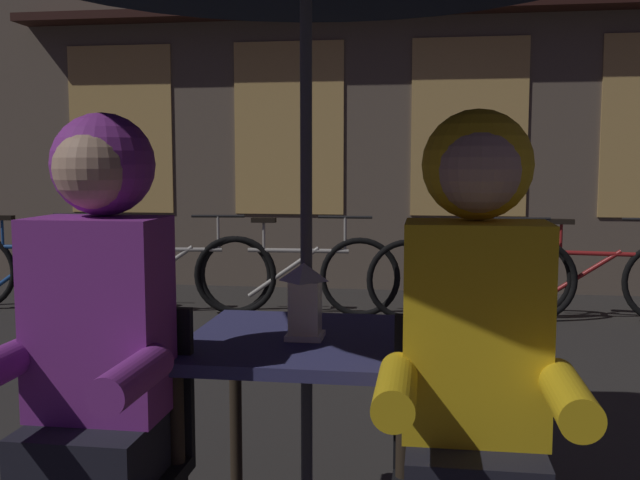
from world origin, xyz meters
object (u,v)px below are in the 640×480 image
object	(u,v)px
person_right_hooded	(476,341)
bicycle_third	(298,274)
bicycle_nearest	(36,270)
cafe_table	(307,369)
lantern	(304,299)
person_left_hooded	(95,328)
chair_left	(109,453)
bicycle_fourth	(471,278)
bicycle_fifth	(597,278)
bicycle_second	(172,273)
chair_right	(471,475)

from	to	relation	value
person_right_hooded	bicycle_third	world-z (taller)	person_right_hooded
bicycle_nearest	bicycle_third	bearing A→B (deg)	1.70
cafe_table	bicycle_nearest	size ratio (longest dim) A/B	0.44
person_right_hooded	bicycle_nearest	distance (m)	5.39
lantern	person_left_hooded	bearing A→B (deg)	-139.86
bicycle_nearest	bicycle_third	distance (m)	2.28
cafe_table	chair_left	distance (m)	0.62
person_right_hooded	bicycle_fourth	size ratio (longest dim) A/B	0.84
bicycle_third	bicycle_fifth	xyz separation A→B (m)	(2.40, 0.16, 0.00)
bicycle_fifth	bicycle_third	bearing A→B (deg)	-176.26
chair_left	bicycle_fifth	bearing A→B (deg)	62.94
lantern	bicycle_fourth	bearing A→B (deg)	79.26
bicycle_second	bicycle_fourth	xyz separation A→B (m)	(2.46, 0.08, 0.00)
chair_left	chair_right	world-z (taller)	same
bicycle_nearest	bicycle_fifth	bearing A→B (deg)	2.75
person_left_hooded	bicycle_fourth	xyz separation A→B (m)	(1.19, 4.17, -0.50)
person_right_hooded	lantern	bearing A→B (deg)	140.35
lantern	bicycle_second	bearing A→B (deg)	115.31
person_left_hooded	bicycle_third	xyz separation A→B (m)	(-0.22, 4.17, -0.50)
lantern	bicycle_fifth	size ratio (longest dim) A/B	0.14
lantern	person_left_hooded	distance (m)	0.62
lantern	person_right_hooded	distance (m)	0.63
person_left_hooded	chair_left	bearing A→B (deg)	90.00
chair_left	bicycle_nearest	xyz separation A→B (m)	(-2.50, 4.05, -0.14)
bicycle_third	bicycle_fourth	size ratio (longest dim) A/B	1.00
chair_right	bicycle_second	world-z (taller)	chair_right
chair_left	person_left_hooded	distance (m)	0.36
person_right_hooded	bicycle_third	bearing A→B (deg)	105.75
chair_left	bicycle_fifth	xyz separation A→B (m)	(2.18, 4.27, -0.14)
bicycle_third	bicycle_fifth	size ratio (longest dim) A/B	1.00
lantern	bicycle_fifth	world-z (taller)	lantern
lantern	bicycle_third	world-z (taller)	lantern
chair_right	bicycle_third	xyz separation A→B (m)	(-1.18, 4.12, -0.14)
lantern	person_left_hooded	xyz separation A→B (m)	(-0.48, -0.40, -0.01)
person_left_hooded	person_right_hooded	world-z (taller)	same
chair_left	person_left_hooded	world-z (taller)	person_left_hooded
person_left_hooded	bicycle_fourth	world-z (taller)	person_left_hooded
bicycle_fourth	bicycle_fifth	xyz separation A→B (m)	(0.99, 0.16, 0.00)
lantern	chair_right	world-z (taller)	lantern
cafe_table	bicycle_third	bearing A→B (deg)	100.54
chair_right	bicycle_third	size ratio (longest dim) A/B	0.52
bicycle_third	bicycle_second	bearing A→B (deg)	-175.61
person_left_hooded	cafe_table	bearing A→B (deg)	41.57
chair_right	bicycle_fifth	bearing A→B (deg)	74.03
cafe_table	lantern	size ratio (longest dim) A/B	3.20
lantern	bicycle_second	xyz separation A→B (m)	(-1.75, 3.69, -0.51)
bicycle_second	bicycle_fifth	bearing A→B (deg)	3.94
lantern	chair_left	size ratio (longest dim) A/B	0.27
cafe_table	bicycle_fourth	world-z (taller)	bicycle_fourth
person_left_hooded	bicycle_fifth	bearing A→B (deg)	63.24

